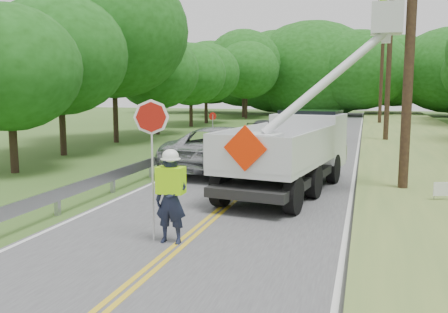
# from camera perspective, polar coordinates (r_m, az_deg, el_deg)

# --- Properties ---
(ground) EXTENTS (140.00, 140.00, 0.00)m
(ground) POSITION_cam_1_polar(r_m,az_deg,el_deg) (8.72, -11.47, -15.23)
(ground) COLOR #395B22
(ground) RESTS_ON ground
(road) EXTENTS (7.20, 96.00, 0.03)m
(road) POSITION_cam_1_polar(r_m,az_deg,el_deg) (21.68, 5.91, -1.06)
(road) COLOR #474749
(road) RESTS_ON ground
(guardrail) EXTENTS (0.18, 48.00, 0.77)m
(guardrail) POSITION_cam_1_polar(r_m,az_deg,el_deg) (23.50, -3.36, 1.01)
(guardrail) COLOR #999AA0
(guardrail) RESTS_ON ground
(utility_poles) EXTENTS (1.60, 43.30, 10.00)m
(utility_poles) POSITION_cam_1_polar(r_m,az_deg,el_deg) (24.19, 19.44, 11.97)
(utility_poles) COLOR black
(utility_poles) RESTS_ON ground
(treeline_left) EXTENTS (10.45, 54.47, 10.89)m
(treeline_left) POSITION_cam_1_polar(r_m,az_deg,el_deg) (39.00, -5.54, 11.16)
(treeline_left) COLOR #332319
(treeline_left) RESTS_ON ground
(treeline_horizon) EXTENTS (55.14, 13.18, 12.55)m
(treeline_horizon) POSITION_cam_1_polar(r_m,az_deg,el_deg) (63.37, 13.59, 9.70)
(treeline_horizon) COLOR #174710
(treeline_horizon) RESTS_ON ground
(flagger) EXTENTS (1.17, 0.47, 3.16)m
(flagger) POSITION_cam_1_polar(r_m,az_deg,el_deg) (10.76, -6.27, -4.25)
(flagger) COLOR #191E33
(flagger) RESTS_ON road
(bucket_truck) EXTENTS (5.18, 7.67, 7.15)m
(bucket_truck) POSITION_cam_1_polar(r_m,az_deg,el_deg) (16.99, 9.06, 1.83)
(bucket_truck) COLOR black
(bucket_truck) RESTS_ON road
(suv_silver) EXTENTS (4.08, 7.00, 1.83)m
(suv_silver) POSITION_cam_1_polar(r_m,az_deg,el_deg) (20.14, 0.22, 0.95)
(suv_silver) COLOR #A7AAAE
(suv_silver) RESTS_ON road
(suv_darkgrey) EXTENTS (2.16, 4.86, 1.39)m
(suv_darkgrey) POSITION_cam_1_polar(r_m,az_deg,el_deg) (31.30, 4.99, 3.05)
(suv_darkgrey) COLOR #36383D
(suv_darkgrey) RESTS_ON road
(stop_sign_permanent) EXTENTS (0.34, 0.33, 2.11)m
(stop_sign_permanent) POSITION_cam_1_polar(r_m,az_deg,el_deg) (26.69, -1.33, 3.60)
(stop_sign_permanent) COLOR #999AA0
(stop_sign_permanent) RESTS_ON ground
(yard_sign) EXTENTS (0.53, 0.22, 0.81)m
(yard_sign) POSITION_cam_1_polar(r_m,az_deg,el_deg) (15.00, 24.20, -3.60)
(yard_sign) COLOR white
(yard_sign) RESTS_ON ground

